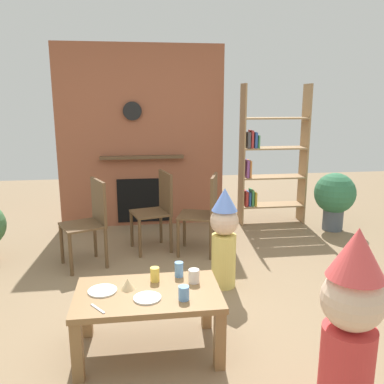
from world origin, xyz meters
name	(u,v)px	position (x,y,z in m)	size (l,w,h in m)	color
ground_plane	(180,318)	(0.00, 0.00, 0.00)	(12.00, 12.00, 0.00)	#846B4C
brick_fireplace_feature	(141,138)	(-0.24, 2.60, 1.19)	(2.20, 0.28, 2.40)	#935138
bookshelf	(268,161)	(1.47, 2.40, 0.87)	(0.90, 0.28, 1.90)	#9E7A51
coffee_table	(148,302)	(-0.26, -0.40, 0.37)	(0.98, 0.59, 0.44)	olive
paper_cup_near_left	(179,269)	(-0.02, -0.18, 0.50)	(0.06, 0.06, 0.11)	#669EE0
paper_cup_near_right	(184,293)	(-0.03, -0.54, 0.49)	(0.07, 0.07, 0.09)	#669EE0
paper_cup_center	(194,276)	(0.07, -0.30, 0.49)	(0.08, 0.08, 0.10)	silver
paper_cup_far_left	(155,274)	(-0.20, -0.24, 0.49)	(0.06, 0.06, 0.10)	#F2CC4C
paper_plate_front	(103,291)	(-0.56, -0.35, 0.45)	(0.20, 0.20, 0.01)	white
paper_plate_rear	(147,298)	(-0.26, -0.49, 0.45)	(0.18, 0.18, 0.01)	white
birthday_cake_slice	(128,284)	(-0.39, -0.34, 0.48)	(0.10, 0.10, 0.08)	#EAC68C
table_fork	(98,309)	(-0.57, -0.59, 0.45)	(0.15, 0.02, 0.01)	silver
child_with_cone_hat	(350,329)	(0.72, -1.23, 0.59)	(0.31, 0.31, 1.12)	#D13838
child_in_pink	(224,235)	(0.46, 0.52, 0.49)	(0.26, 0.26, 0.94)	#E0CC66
dining_chair_left	(91,217)	(-0.80, 1.21, 0.51)	(0.53, 0.53, 0.90)	brown
dining_chair_middle	(158,206)	(-0.08, 1.57, 0.51)	(0.49, 0.49, 0.90)	brown
dining_chair_right	(205,209)	(0.43, 1.35, 0.51)	(0.50, 0.50, 0.90)	brown
potted_plant_tall	(335,196)	(2.25, 1.96, 0.46)	(0.53, 0.53, 0.77)	#4C5660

